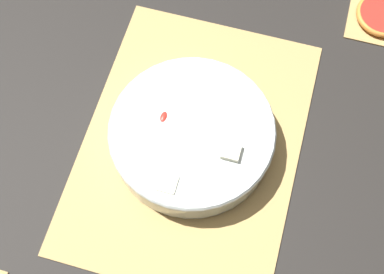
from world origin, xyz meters
name	(u,v)px	position (x,y,z in m)	size (l,w,h in m)	color
ground_plane	(192,144)	(0.00, 0.00, 0.00)	(6.00, 6.00, 0.00)	black
bamboo_mat_center	(192,143)	(0.00, 0.00, 0.00)	(0.50, 0.36, 0.01)	tan
coaster_mat_far_left	(382,18)	(-0.35, 0.28, 0.00)	(0.12, 0.12, 0.01)	tan
fruit_salad_bowl	(192,135)	(0.00, 0.00, 0.04)	(0.27, 0.27, 0.07)	silver
grapefruit_slice	(383,15)	(-0.35, 0.28, 0.01)	(0.10, 0.10, 0.01)	red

